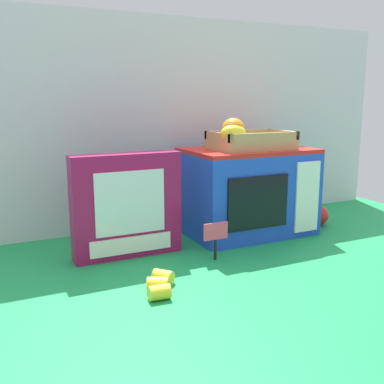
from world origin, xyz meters
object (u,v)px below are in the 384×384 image
loose_toy_apple (318,215)px  price_sign (216,235)px  food_groups_crate (247,140)px  cookie_set_box (127,206)px  toy_microwave (248,191)px  loose_toy_banana (160,284)px

loose_toy_apple → price_sign: bearing=-163.2°
food_groups_crate → loose_toy_apple: size_ratio=3.71×
cookie_set_box → toy_microwave: bearing=6.7°
loose_toy_apple → toy_microwave: bearing=172.0°
price_sign → loose_toy_banana: size_ratio=0.82×
food_groups_crate → cookie_set_box: size_ratio=0.85×
loose_toy_banana → loose_toy_apple: loose_toy_apple is taller
price_sign → loose_toy_apple: price_sign is taller
toy_microwave → loose_toy_apple: size_ratio=5.70×
cookie_set_box → loose_toy_apple: size_ratio=4.36×
price_sign → loose_toy_apple: 0.49m
toy_microwave → loose_toy_apple: bearing=-8.0°
toy_microwave → cookie_set_box: bearing=-173.3°
toy_microwave → cookie_set_box: size_ratio=1.31×
price_sign → loose_toy_banana: bearing=-149.3°
food_groups_crate → price_sign: bearing=-141.1°
toy_microwave → loose_toy_banana: bearing=-144.3°
price_sign → toy_microwave: bearing=40.1°
loose_toy_apple → food_groups_crate: bearing=178.4°
toy_microwave → loose_toy_apple: (0.26, -0.04, -0.10)m
price_sign → loose_toy_apple: size_ratio=1.50×
food_groups_crate → loose_toy_apple: bearing=-1.6°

